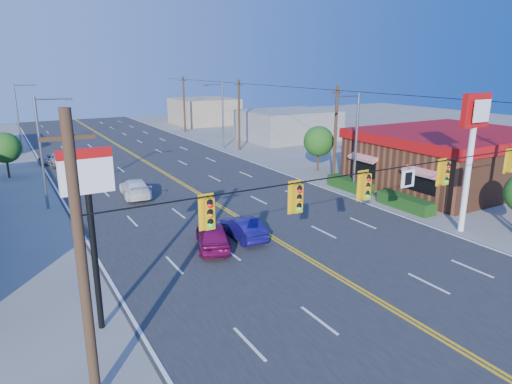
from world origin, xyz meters
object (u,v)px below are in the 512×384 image
car_blue (243,229)px  car_silver (55,159)px  pizza_hut_sign (89,203)px  car_magenta (213,236)px  kfc_pylon (473,135)px  car_white (135,189)px  signal_span (384,196)px  kfc (450,158)px

car_blue → car_silver: (-6.97, 28.13, -0.01)m
pizza_hut_sign → car_blue: (9.43, 5.57, -4.53)m
pizza_hut_sign → car_magenta: size_ratio=1.58×
car_magenta → kfc_pylon: bearing=-180.0°
car_white → car_silver: size_ratio=1.04×
car_white → signal_span: bearing=107.9°
kfc → kfc_pylon: kfc_pylon is taller
signal_span → car_magenta: 10.69m
car_magenta → signal_span: bearing=130.9°
car_magenta → car_white: 12.58m
car_magenta → car_blue: size_ratio=1.10×
pizza_hut_sign → car_blue: 11.85m
kfc → car_magenta: kfc is taller
car_magenta → car_white: car_magenta is taller
signal_span → kfc: bearing=30.9°
kfc_pylon → pizza_hut_sign: size_ratio=1.24×
signal_span → car_white: signal_span is taller
car_blue → pizza_hut_sign: bearing=32.7°
car_silver → pizza_hut_sign: bearing=69.2°
kfc → kfc_pylon: 12.52m
signal_span → car_white: (-4.54, 21.71, -4.18)m
kfc_pylon → car_blue: (-12.57, 5.57, -5.39)m
kfc → pizza_hut_sign: pizza_hut_sign is taller
kfc → signal_span: bearing=-149.1°
car_silver → signal_span: bearing=86.0°
car_white → pizza_hut_sign: bearing=76.4°
car_magenta → kfc: bearing=-153.9°
car_magenta → car_silver: size_ratio=0.94×
signal_span → car_magenta: (-3.64, 9.15, -4.15)m
kfc → car_silver: kfc is taller
car_white → car_silver: bearing=-70.3°
car_white → kfc: bearing=164.5°
pizza_hut_sign → car_silver: bearing=85.8°
pizza_hut_sign → car_silver: pizza_hut_sign is taller
signal_span → kfc_pylon: signal_span is taller
signal_span → car_magenta: bearing=111.7°
signal_span → car_blue: (-1.45, 9.57, -4.24)m
kfc_pylon → car_white: bearing=131.5°
kfc → pizza_hut_sign: bearing=-165.5°
car_blue → car_white: car_white is taller
kfc → car_white: bearing=158.4°
kfc_pylon → car_blue: 14.77m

